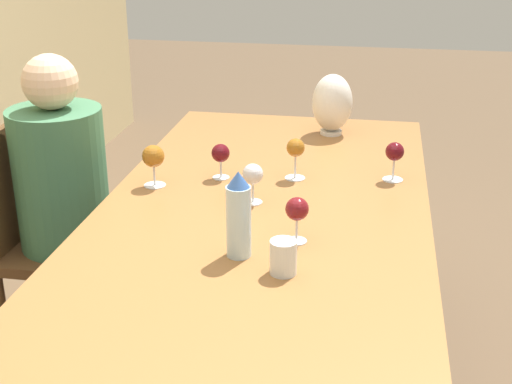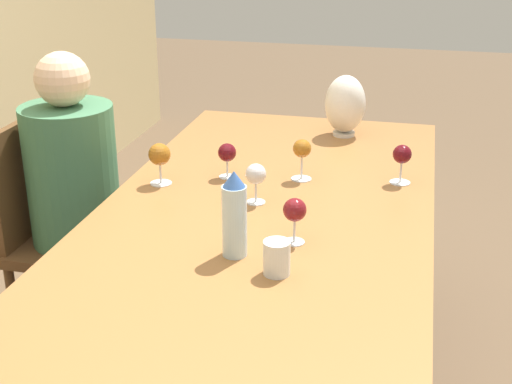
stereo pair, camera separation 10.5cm
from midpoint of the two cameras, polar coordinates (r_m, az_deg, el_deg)
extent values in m
cube|color=#936033|center=(1.96, 0.94, -4.22)|extent=(2.41, 0.99, 0.04)
cylinder|color=#936033|center=(3.09, 12.52, -2.42)|extent=(0.07, 0.07, 0.73)
cylinder|color=#936033|center=(3.18, -1.77, -1.12)|extent=(0.07, 0.07, 0.73)
cylinder|color=silver|center=(1.82, -0.08, -2.38)|extent=(0.06, 0.06, 0.19)
cone|color=#33599E|center=(1.77, -0.09, 1.05)|extent=(0.06, 0.06, 0.04)
cylinder|color=silver|center=(1.75, 3.39, -5.29)|extent=(0.07, 0.07, 0.09)
cylinder|color=silver|center=(2.84, 8.09, 4.65)|extent=(0.09, 0.09, 0.01)
ellipsoid|color=silver|center=(2.80, 8.22, 6.98)|extent=(0.16, 0.16, 0.22)
cylinder|color=silver|center=(1.93, 4.63, -4.01)|extent=(0.06, 0.06, 0.00)
cylinder|color=silver|center=(1.92, 4.66, -3.09)|extent=(0.01, 0.01, 0.07)
sphere|color=maroon|center=(1.89, 4.71, -1.44)|extent=(0.06, 0.06, 0.06)
cylinder|color=silver|center=(2.38, -1.03, 1.21)|extent=(0.06, 0.06, 0.00)
cylinder|color=silver|center=(2.36, -1.04, 1.91)|extent=(0.01, 0.01, 0.06)
sphere|color=#510C14|center=(2.35, -1.05, 3.17)|extent=(0.06, 0.06, 0.06)
cylinder|color=silver|center=(2.37, 4.91, 1.05)|extent=(0.07, 0.07, 0.00)
cylinder|color=silver|center=(2.35, 4.95, 1.98)|extent=(0.01, 0.01, 0.08)
sphere|color=#995B19|center=(2.33, 5.00, 3.49)|extent=(0.06, 0.06, 0.06)
cylinder|color=silver|center=(2.17, 1.37, -0.83)|extent=(0.06, 0.06, 0.00)
cylinder|color=silver|center=(2.16, 1.38, -0.02)|extent=(0.01, 0.01, 0.06)
sphere|color=silver|center=(2.14, 1.39, 1.44)|extent=(0.06, 0.06, 0.06)
cylinder|color=silver|center=(2.39, 12.68, 0.74)|extent=(0.07, 0.07, 0.00)
cylinder|color=silver|center=(2.37, 12.75, 1.56)|extent=(0.01, 0.01, 0.07)
sphere|color=#510C14|center=(2.35, 12.88, 2.96)|extent=(0.06, 0.06, 0.06)
cylinder|color=silver|center=(2.34, -6.33, 0.70)|extent=(0.07, 0.07, 0.00)
cylinder|color=silver|center=(2.32, -6.37, 1.51)|extent=(0.01, 0.01, 0.07)
sphere|color=#995B19|center=(2.30, -6.44, 3.01)|extent=(0.07, 0.07, 0.07)
cube|color=brown|center=(2.77, -12.90, -4.08)|extent=(0.44, 0.44, 0.04)
cube|color=brown|center=(2.76, -17.06, 0.91)|extent=(0.40, 0.03, 0.44)
cylinder|color=brown|center=(2.65, -10.49, -10.65)|extent=(0.04, 0.04, 0.41)
cylinder|color=brown|center=(2.95, -7.59, -6.82)|extent=(0.04, 0.04, 0.41)
cylinder|color=brown|center=(2.81, -17.72, -9.36)|extent=(0.04, 0.04, 0.41)
cylinder|color=brown|center=(3.10, -14.23, -5.89)|extent=(0.04, 0.04, 0.41)
cube|color=#2D2D38|center=(2.84, -11.49, -7.91)|extent=(0.25, 0.18, 0.45)
cylinder|color=#3D704C|center=(2.66, -13.40, 1.31)|extent=(0.33, 0.33, 0.52)
sphere|color=beige|center=(2.56, -14.11, 8.74)|extent=(0.19, 0.19, 0.19)
camera|label=1|loc=(0.05, -88.49, 0.62)|focal=50.00mm
camera|label=2|loc=(0.05, 91.51, -0.62)|focal=50.00mm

